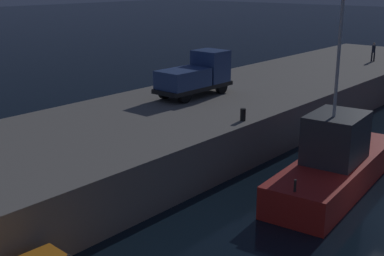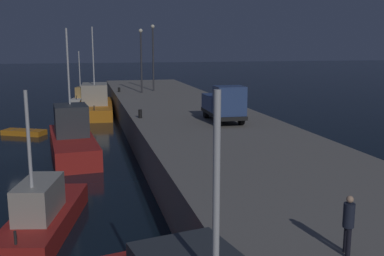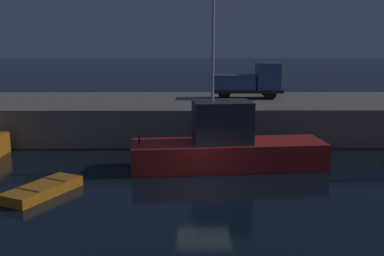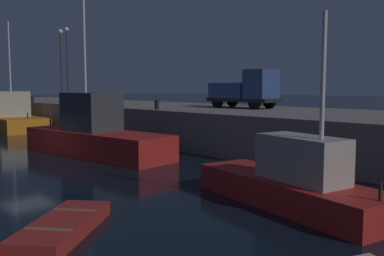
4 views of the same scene
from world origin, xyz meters
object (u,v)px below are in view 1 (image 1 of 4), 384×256
object	(u,v)px
dockworker	(374,51)
utility_truck	(196,75)
bollard_central	(243,115)
fishing_trawler_red	(336,163)

from	to	relation	value
dockworker	utility_truck	bearing A→B (deg)	171.44
utility_truck	bollard_central	xyz separation A→B (m)	(-3.00, -5.55, -0.94)
fishing_trawler_red	dockworker	distance (m)	24.11
fishing_trawler_red	bollard_central	bearing A→B (deg)	94.63
dockworker	bollard_central	size ratio (longest dim) A/B	2.54
utility_truck	bollard_central	world-z (taller)	utility_truck
fishing_trawler_red	utility_truck	size ratio (longest dim) A/B	1.96
bollard_central	dockworker	bearing A→B (deg)	6.14
fishing_trawler_red	bollard_central	xyz separation A→B (m)	(-0.40, 4.95, 1.56)
dockworker	bollard_central	distance (m)	23.38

